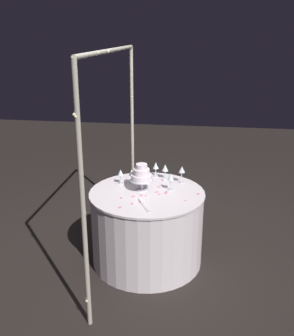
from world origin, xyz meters
TOP-DOWN VIEW (x-y plane):
  - ground_plane at (0.00, 0.00)m, footprint 12.00×12.00m
  - decorative_arch at (0.00, 0.32)m, footprint 1.97×0.06m
  - main_table at (0.00, 0.00)m, footprint 1.10×1.10m
  - tiered_cake at (0.04, 0.06)m, footprint 0.22×0.22m
  - wine_glass_0 at (0.39, -0.13)m, footprint 0.06×0.06m
  - wine_glass_1 at (0.09, -0.22)m, footprint 0.06×0.06m
  - wine_glass_2 at (0.29, -0.31)m, footprint 0.06×0.06m
  - wine_glass_3 at (0.44, -0.03)m, footprint 0.06×0.06m
  - wine_glass_4 at (0.19, 0.18)m, footprint 0.06×0.06m
  - wine_glass_5 at (0.17, 0.29)m, footprint 0.06×0.06m
  - cake_knife at (-0.29, -0.01)m, footprint 0.27×0.15m
  - rose_petal_0 at (0.14, -0.09)m, footprint 0.03×0.03m
  - rose_petal_1 at (-0.09, 0.04)m, footprint 0.04×0.04m
  - rose_petal_2 at (-0.37, 0.18)m, footprint 0.03×0.04m
  - rose_petal_3 at (0.02, -0.48)m, footprint 0.05×0.04m
  - rose_petal_4 at (0.03, -0.18)m, footprint 0.03×0.03m
  - rose_petal_5 at (-0.09, -0.00)m, footprint 0.03×0.02m
  - rose_petal_6 at (-0.28, 0.09)m, footprint 0.04×0.03m
  - rose_petal_7 at (-0.17, 0.21)m, footprint 0.04×0.03m
  - rose_petal_8 at (-0.23, 0.03)m, footprint 0.04×0.03m
  - rose_petal_9 at (0.33, -0.11)m, footprint 0.04×0.04m
  - rose_petal_10 at (-0.04, -0.12)m, footprint 0.04×0.04m
  - rose_petal_11 at (0.00, -0.18)m, footprint 0.04×0.05m
  - rose_petal_12 at (-0.15, -0.37)m, footprint 0.03×0.03m
  - rose_petal_13 at (-0.12, 0.11)m, footprint 0.04×0.04m
  - rose_petal_14 at (0.01, -0.09)m, footprint 0.04×0.03m
  - rose_petal_15 at (0.20, 0.24)m, footprint 0.03×0.03m

SIDE VIEW (x-z plane):
  - ground_plane at x=0.00m, z-range 0.00..0.00m
  - main_table at x=0.00m, z-range 0.00..0.75m
  - rose_petal_0 at x=0.14m, z-range 0.74..0.75m
  - rose_petal_1 at x=-0.09m, z-range 0.74..0.75m
  - rose_petal_2 at x=-0.37m, z-range 0.74..0.75m
  - rose_petal_3 at x=0.02m, z-range 0.74..0.75m
  - rose_petal_4 at x=0.03m, z-range 0.74..0.75m
  - rose_petal_5 at x=-0.09m, z-range 0.74..0.75m
  - rose_petal_6 at x=-0.28m, z-range 0.74..0.75m
  - rose_petal_7 at x=-0.17m, z-range 0.74..0.75m
  - rose_petal_8 at x=-0.23m, z-range 0.74..0.75m
  - rose_petal_9 at x=0.33m, z-range 0.74..0.75m
  - rose_petal_10 at x=-0.04m, z-range 0.74..0.75m
  - rose_petal_11 at x=0.00m, z-range 0.74..0.75m
  - rose_petal_12 at x=-0.15m, z-range 0.74..0.75m
  - rose_petal_13 at x=-0.12m, z-range 0.74..0.75m
  - rose_petal_14 at x=0.01m, z-range 0.74..0.75m
  - rose_petal_15 at x=0.20m, z-range 0.74..0.75m
  - cake_knife at x=-0.29m, z-range 0.74..0.75m
  - wine_glass_3 at x=0.44m, z-range 0.78..0.93m
  - wine_glass_4 at x=0.19m, z-range 0.78..0.93m
  - wine_glass_5 at x=0.17m, z-range 0.78..0.93m
  - wine_glass_0 at x=0.39m, z-range 0.78..0.93m
  - wine_glass_1 at x=0.09m, z-range 0.79..0.96m
  - wine_glass_2 at x=0.29m, z-range 0.79..0.97m
  - tiered_cake at x=0.04m, z-range 0.77..1.03m
  - decorative_arch at x=0.00m, z-range 0.31..2.36m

